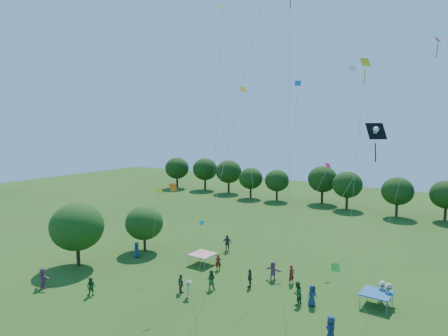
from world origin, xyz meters
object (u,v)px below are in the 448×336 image
Objects in this scene: near_tree_west at (77,227)px; near_tree_north at (144,223)px; pirate_kite at (373,136)px; red_high_kite at (260,14)px; tent_blue at (377,293)px; tent_red_stripe at (202,254)px.

near_tree_north is (2.09, 7.09, -0.81)m from near_tree_west.
red_high_kite reaches higher than pirate_kite.
near_tree_north is at bearing -178.24° from tent_blue.
pirate_kite is (17.75, -5.87, 12.51)m from tent_red_stripe.
tent_blue is at bearing 1.47° from tent_red_stripe.
red_high_kite is at bearing -30.83° from tent_red_stripe.
near_tree_north is at bearing 73.54° from near_tree_west.
tent_red_stripe is 0.08× the size of red_high_kite.
near_tree_west is 2.90× the size of tent_red_stripe.
red_high_kite reaches higher than near_tree_north.
near_tree_west is at bearing -176.81° from pirate_kite.
near_tree_north is at bearing 162.78° from red_high_kite.
pirate_kite is (27.76, 1.55, 9.54)m from near_tree_west.
near_tree_north is 0.39× the size of pirate_kite.
tent_red_stripe and tent_blue have the same top height.
near_tree_west reaches higher than near_tree_north.
near_tree_north is 8.21m from tent_red_stripe.
red_high_kite is at bearing -17.22° from near_tree_north.
pirate_kite reaches higher than tent_blue.
pirate_kite is 11.57m from red_high_kite.
near_tree_north is 0.19× the size of red_high_kite.
near_tree_west is 2.90× the size of tent_blue.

